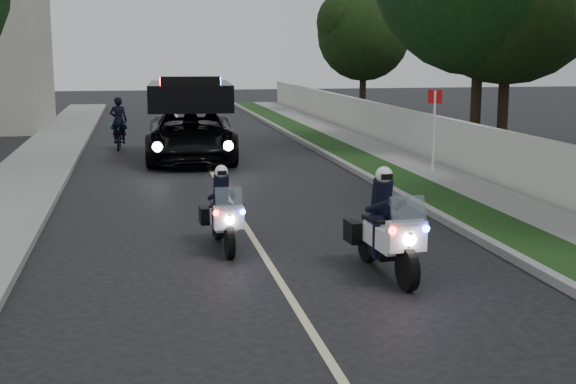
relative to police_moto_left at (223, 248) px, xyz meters
name	(u,v)px	position (x,y,z in m)	size (l,w,h in m)	color
ground	(290,297)	(0.63, -3.02, 0.00)	(120.00, 120.00, 0.00)	black
curb_right	(365,175)	(4.73, 6.98, 0.07)	(0.20, 60.00, 0.15)	gray
grass_verge	(389,175)	(5.43, 6.98, 0.08)	(1.20, 60.00, 0.16)	#193814
sidewalk_right	(433,173)	(6.73, 6.98, 0.08)	(1.40, 60.00, 0.16)	gray
property_wall	(467,149)	(7.73, 6.98, 0.75)	(0.22, 60.00, 1.50)	beige
curb_left	(60,185)	(-3.47, 6.98, 0.07)	(0.20, 60.00, 0.15)	gray
sidewalk_left	(16,186)	(-4.57, 6.98, 0.08)	(2.00, 60.00, 0.16)	gray
lane_marking	(218,183)	(0.63, 6.98, 0.00)	(0.12, 50.00, 0.01)	#BFB78C
police_moto_left	(223,248)	(0.00, 0.00, 0.00)	(0.62, 1.76, 1.50)	silver
police_moto_right	(385,274)	(2.34, -2.18, 0.00)	(0.71, 2.03, 1.72)	silver
police_suv	(192,160)	(0.23, 11.54, 0.00)	(2.78, 6.00, 2.92)	black
bicycle	(120,149)	(-2.12, 14.90, 0.00)	(0.64, 1.85, 0.97)	black
cyclist	(120,149)	(-2.12, 14.90, 0.00)	(0.60, 0.40, 1.67)	black
sign_post	(432,177)	(6.63, 6.77, 0.00)	(0.40, 0.40, 2.53)	#B10C20
tree_right_c	(501,153)	(10.83, 11.15, 0.00)	(6.55, 6.55, 10.91)	#1C3510
tree_right_d	(474,153)	(9.95, 11.40, 0.00)	(7.30, 7.30, 12.17)	#173D14
tree_right_e	(362,114)	(10.90, 28.32, 0.00)	(5.09, 5.09, 8.48)	black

